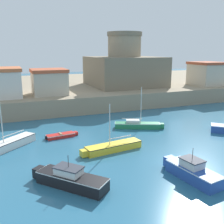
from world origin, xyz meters
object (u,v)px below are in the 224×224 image
Objects in this scene: fortress at (124,68)px; harbor_shed_near_wharf at (49,82)px; motorboat_blue_0 at (192,171)px; sailboat_yellow_2 at (112,147)px; sailboat_white_5 at (7,145)px; harbor_shed_mid_row at (206,73)px; dinghy_red_3 at (61,135)px; sailboat_green_6 at (138,125)px; motorboat_black_1 at (70,179)px.

harbor_shed_near_wharf is at bearing -160.84° from fortress.
harbor_shed_near_wharf reaches higher than motorboat_blue_0.
motorboat_blue_0 is 29.34m from harbor_shed_near_wharf.
motorboat_blue_0 is at bearing -65.37° from sailboat_yellow_2.
motorboat_blue_0 is at bearing -77.46° from harbor_shed_near_wharf.
harbor_shed_mid_row is (39.01, 15.93, 4.61)m from sailboat_white_5.
sailboat_white_5 is at bearing -164.39° from dinghy_red_3.
motorboat_blue_0 is 0.97× the size of harbor_shed_near_wharf.
sailboat_yellow_2 is 1.07× the size of sailboat_green_6.
motorboat_blue_0 reaches higher than motorboat_black_1.
sailboat_yellow_2 is 1.17× the size of harbor_shed_near_wharf.
motorboat_blue_0 is 0.99× the size of motorboat_black_1.
harbor_shed_near_wharf is at bearing 83.92° from motorboat_black_1.
fortress is (13.23, 26.19, 5.90)m from sailboat_yellow_2.
harbor_shed_mid_row is (25.69, 28.05, 4.45)m from motorboat_blue_0.
harbor_shed_mid_row is at bearing 31.67° from sailboat_green_6.
sailboat_yellow_2 is 7.19m from dinghy_red_3.
sailboat_green_6 is 17.60m from harbor_shed_near_wharf.
motorboat_blue_0 is 13.89m from sailboat_green_6.
sailboat_yellow_2 is at bearing -116.81° from fortress.
sailboat_yellow_2 is 29.93m from fortress.
harbor_shed_mid_row reaches higher than dinghy_red_3.
harbor_shed_mid_row reaches higher than sailboat_yellow_2.
motorboat_blue_0 is 35.72m from fortress.
sailboat_yellow_2 is at bearing -57.02° from dinghy_red_3.
dinghy_red_3 is (-3.91, 6.03, -0.17)m from sailboat_yellow_2.
harbor_shed_near_wharf is (2.76, 25.93, 4.18)m from motorboat_black_1.
fortress reaches higher than sailboat_green_6.
motorboat_black_1 is at bearing -96.08° from harbor_shed_near_wharf.
harbor_shed_mid_row reaches higher than motorboat_black_1.
fortress reaches higher than motorboat_blue_0.
fortress is at bearing 43.44° from sailboat_white_5.
sailboat_green_6 is (11.47, 11.25, -0.14)m from motorboat_black_1.
sailboat_yellow_2 is at bearing 43.78° from motorboat_black_1.
motorboat_black_1 is 16.07m from sailboat_green_6.
harbor_shed_near_wharf is (1.15, 14.60, 4.54)m from dinghy_red_3.
dinghy_red_3 is 0.64× the size of sailboat_green_6.
fortress reaches higher than harbor_shed_near_wharf.
fortress is at bearing 70.18° from sailboat_green_6.
motorboat_blue_0 is at bearing -105.95° from fortress.
fortress is (18.76, 31.49, 5.72)m from motorboat_black_1.
harbor_shed_near_wharf reaches higher than dinghy_red_3.
sailboat_yellow_2 is (-3.54, 7.72, -0.22)m from motorboat_blue_0.
harbor_shed_mid_row is at bearing 36.39° from motorboat_black_1.
sailboat_green_6 is 1.09× the size of harbor_shed_near_wharf.
sailboat_yellow_2 is 0.48× the size of fortress.
sailboat_yellow_2 is at bearing -134.92° from sailboat_green_6.
sailboat_yellow_2 is 1.08× the size of sailboat_white_5.
sailboat_yellow_2 is at bearing -82.36° from harbor_shed_near_wharf.
sailboat_green_6 reaches higher than motorboat_blue_0.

